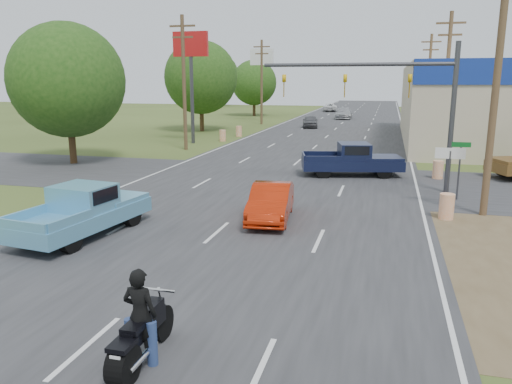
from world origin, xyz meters
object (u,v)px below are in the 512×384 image
(red_convertible, at_px, (271,203))
(rider, at_px, (140,320))
(blue_pickup, at_px, (85,210))
(navy_pickup, at_px, (354,159))
(distant_car_grey, at_px, (310,121))
(distant_car_white, at_px, (330,107))
(distant_car_silver, at_px, (344,113))
(motorcycle, at_px, (140,340))

(red_convertible, xyz_separation_m, rider, (-0.08, -10.37, 0.22))
(blue_pickup, bearing_deg, navy_pickup, 65.93)
(distant_car_grey, bearing_deg, blue_pickup, -100.14)
(blue_pickup, distance_m, distant_car_white, 73.67)
(blue_pickup, bearing_deg, red_convertible, 37.77)
(rider, height_order, distant_car_silver, rider)
(navy_pickup, distance_m, distant_car_silver, 43.46)
(blue_pickup, height_order, navy_pickup, navy_pickup)
(red_convertible, bearing_deg, blue_pickup, -155.54)
(navy_pickup, bearing_deg, distant_car_grey, -179.58)
(motorcycle, relative_size, blue_pickup, 0.43)
(red_convertible, distance_m, distant_car_silver, 53.45)
(distant_car_grey, height_order, distant_car_white, distant_car_grey)
(red_convertible, xyz_separation_m, navy_pickup, (2.43, 10.18, 0.24))
(rider, bearing_deg, distant_car_silver, -88.04)
(motorcycle, xyz_separation_m, distant_car_silver, (-1.88, 63.85, 0.24))
(red_convertible, xyz_separation_m, blue_pickup, (-5.81, -3.45, 0.20))
(red_convertible, height_order, motorcycle, red_convertible)
(red_convertible, xyz_separation_m, motorcycle, (-0.08, -10.44, -0.16))
(red_convertible, relative_size, navy_pickup, 0.71)
(motorcycle, bearing_deg, blue_pickup, 129.61)
(motorcycle, relative_size, rider, 1.30)
(rider, bearing_deg, blue_pickup, -50.11)
(rider, bearing_deg, navy_pickup, -96.69)
(distant_car_white, bearing_deg, navy_pickup, 92.15)
(distant_car_grey, xyz_separation_m, distant_car_white, (-1.33, 31.28, -0.01))
(rider, distance_m, navy_pickup, 20.70)
(blue_pickup, xyz_separation_m, distant_car_white, (0.02, 73.67, -0.20))
(blue_pickup, relative_size, navy_pickup, 0.94)
(navy_pickup, xyz_separation_m, distant_car_grey, (-6.90, 28.77, -0.22))
(navy_pickup, bearing_deg, motorcycle, -20.01)
(distant_car_white, bearing_deg, distant_car_grey, 86.78)
(red_convertible, height_order, distant_car_silver, distant_car_silver)
(red_convertible, distance_m, motorcycle, 10.44)
(distant_car_silver, relative_size, distant_car_white, 1.07)
(rider, relative_size, distant_car_grey, 0.44)
(blue_pickup, bearing_deg, distant_car_white, 97.08)
(rider, distance_m, blue_pickup, 8.99)
(motorcycle, height_order, distant_car_grey, distant_car_grey)
(distant_car_grey, bearing_deg, red_convertible, -91.78)
(navy_pickup, relative_size, distant_car_grey, 1.42)
(motorcycle, xyz_separation_m, distant_car_grey, (-4.39, 49.39, 0.17))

